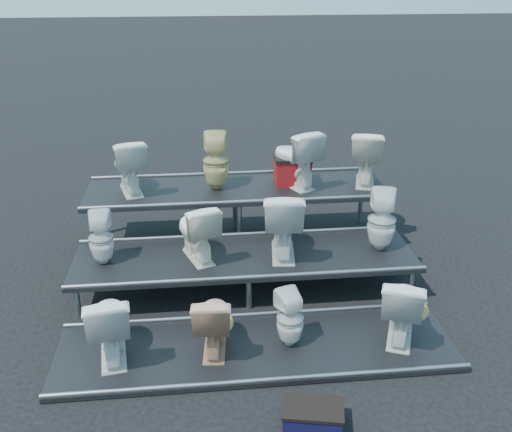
{
  "coord_description": "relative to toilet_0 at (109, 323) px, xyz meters",
  "views": [
    {
      "loc": [
        -0.54,
        -6.23,
        3.78
      ],
      "look_at": [
        0.15,
        0.1,
        0.94
      ],
      "focal_mm": 40.0,
      "sensor_mm": 36.0,
      "label": 1
    }
  ],
  "objects": [
    {
      "name": "toilet_3",
      "position": [
        3.06,
        0.0,
        -0.0
      ],
      "size": [
        0.69,
        0.87,
        0.78
      ],
      "primitive_type": "imported",
      "rotation": [
        0.0,
        0.0,
        2.75
      ],
      "color": "silver",
      "rests_on": "tier_front"
    },
    {
      "name": "step_stool",
      "position": [
        1.88,
        -1.13,
        -0.36
      ],
      "size": [
        0.57,
        0.41,
        0.19
      ],
      "primitive_type": "cube",
      "rotation": [
        0.0,
        0.0,
        -0.21
      ],
      "color": "black",
      "rests_on": "ground"
    },
    {
      "name": "toilet_1",
      "position": [
        1.05,
        0.0,
        -0.04
      ],
      "size": [
        0.45,
        0.72,
        0.7
      ],
      "primitive_type": "imported",
      "rotation": [
        0.0,
        0.0,
        3.05
      ],
      "color": "tan",
      "rests_on": "tier_front"
    },
    {
      "name": "toilet_9",
      "position": [
        1.21,
        2.6,
        0.81
      ],
      "size": [
        0.38,
        0.38,
        0.8
      ],
      "primitive_type": "imported",
      "rotation": [
        0.0,
        0.0,
        3.09
      ],
      "color": "#D2C27E",
      "rests_on": "tier_back"
    },
    {
      "name": "toilet_6",
      "position": [
        1.96,
        1.3,
        0.44
      ],
      "size": [
        0.57,
        0.89,
        0.86
      ],
      "primitive_type": "imported",
      "rotation": [
        0.0,
        0.0,
        3.03
      ],
      "color": "silver",
      "rests_on": "tier_mid"
    },
    {
      "name": "toilet_0",
      "position": [
        0.0,
        0.0,
        0.0
      ],
      "size": [
        0.54,
        0.82,
        0.78
      ],
      "primitive_type": "imported",
      "rotation": [
        0.0,
        0.0,
        3.28
      ],
      "color": "silver",
      "rests_on": "tier_front"
    },
    {
      "name": "toilet_11",
      "position": [
        3.35,
        2.6,
        0.8
      ],
      "size": [
        0.64,
        0.87,
        0.79
      ],
      "primitive_type": "imported",
      "rotation": [
        0.0,
        0.0,
        2.85
      ],
      "color": "white",
      "rests_on": "tier_back"
    },
    {
      "name": "tier_back",
      "position": [
        1.5,
        2.6,
        -0.02
      ],
      "size": [
        4.2,
        1.2,
        0.86
      ],
      "primitive_type": "cube",
      "color": "black",
      "rests_on": "ground"
    },
    {
      "name": "toilet_2",
      "position": [
        1.85,
        0.0,
        -0.08
      ],
      "size": [
        0.36,
        0.36,
        0.63
      ],
      "primitive_type": "imported",
      "rotation": [
        0.0,
        0.0,
        3.43
      ],
      "color": "silver",
      "rests_on": "tier_front"
    },
    {
      "name": "ground",
      "position": [
        1.5,
        1.3,
        -0.45
      ],
      "size": [
        80.0,
        80.0,
        0.0
      ],
      "primitive_type": "plane",
      "color": "black",
      "rests_on": "ground"
    },
    {
      "name": "red_crate",
      "position": [
        2.3,
        2.68,
        0.59
      ],
      "size": [
        0.5,
        0.41,
        0.36
      ],
      "primitive_type": "cube",
      "rotation": [
        0.0,
        0.0,
        -0.02
      ],
      "color": "maroon",
      "rests_on": "tier_back"
    },
    {
      "name": "toilet_10",
      "position": [
        2.32,
        2.6,
        0.82
      ],
      "size": [
        0.76,
        0.93,
        0.83
      ],
      "primitive_type": "imported",
      "rotation": [
        0.0,
        0.0,
        3.57
      ],
      "color": "silver",
      "rests_on": "tier_back"
    },
    {
      "name": "tier_front",
      "position": [
        1.5,
        0.0,
        -0.42
      ],
      "size": [
        4.2,
        1.2,
        0.06
      ],
      "primitive_type": "cube",
      "color": "black",
      "rests_on": "ground"
    },
    {
      "name": "tier_mid",
      "position": [
        1.5,
        1.3,
        -0.22
      ],
      "size": [
        4.2,
        1.2,
        0.46
      ],
      "primitive_type": "cube",
      "color": "black",
      "rests_on": "ground"
    },
    {
      "name": "toilet_8",
      "position": [
        0.02,
        2.6,
        0.79
      ],
      "size": [
        0.61,
        0.84,
        0.77
      ],
      "primitive_type": "imported",
      "rotation": [
        0.0,
        0.0,
        3.4
      ],
      "color": "silver",
      "rests_on": "tier_back"
    },
    {
      "name": "toilet_5",
      "position": [
        0.91,
        1.3,
        0.38
      ],
      "size": [
        0.63,
        0.82,
        0.73
      ],
      "primitive_type": "imported",
      "rotation": [
        0.0,
        0.0,
        3.48
      ],
      "color": "white",
      "rests_on": "tier_mid"
    },
    {
      "name": "toilet_7",
      "position": [
        3.21,
        1.3,
        0.4
      ],
      "size": [
        0.44,
        0.45,
        0.78
      ],
      "primitive_type": "imported",
      "rotation": [
        0.0,
        0.0,
        2.85
      ],
      "color": "silver",
      "rests_on": "tier_mid"
    },
    {
      "name": "toilet_4",
      "position": [
        -0.22,
        1.3,
        0.33
      ],
      "size": [
        0.31,
        0.32,
        0.65
      ],
      "primitive_type": "imported",
      "rotation": [
        0.0,
        0.0,
        3.21
      ],
      "color": "silver",
      "rests_on": "tier_mid"
    }
  ]
}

